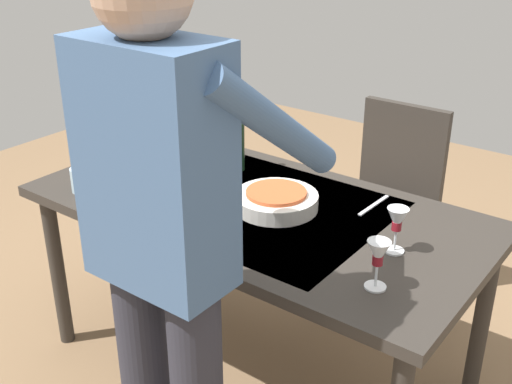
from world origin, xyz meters
The scene contains 12 objects.
ground_plane centered at (0.00, 0.00, 0.00)m, with size 6.00×6.00×0.00m, color #846647.
dining_table centered at (0.00, 0.00, 0.66)m, with size 1.66×0.85×0.74m.
chair_near centered at (-0.16, -0.81, 0.53)m, with size 0.40×0.40×0.91m.
person_server centered at (-0.23, 0.69, 0.96)m, with size 0.42×0.61×1.69m.
wine_bottle centered at (0.26, -0.21, 0.85)m, with size 0.07×0.07×0.30m.
wine_glass_left centered at (-0.55, 0.01, 0.84)m, with size 0.07×0.07×0.15m.
wine_glass_right centered at (-0.60, 0.23, 0.84)m, with size 0.07×0.07×0.15m.
water_cup_near_left centered at (0.34, -0.05, 0.79)m, with size 0.06×0.06×0.11m, color silver.
water_cup_near_right centered at (0.60, 0.30, 0.78)m, with size 0.08×0.08×0.09m, color silver.
serving_bowl_pasta centered at (-0.08, -0.02, 0.77)m, with size 0.30×0.30×0.07m.
dinner_plate_near centered at (0.52, -0.14, 0.74)m, with size 0.23×0.23×0.01m, color silver.
table_knife centered at (-0.35, -0.25, 0.74)m, with size 0.01×0.20×0.01m, color silver.
Camera 1 is at (-1.25, 1.66, 1.75)m, focal length 44.78 mm.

